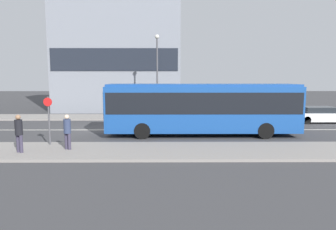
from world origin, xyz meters
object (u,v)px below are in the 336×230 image
object	(u,v)px
parked_car_1	(319,115)
street_lamp	(157,68)
city_bus	(202,106)
pedestrian_near_stop	(19,131)
bus_stop_sign	(49,117)
pedestrian_down_pavement	(67,130)
parked_car_0	(251,114)

from	to	relation	value
parked_car_1	street_lamp	size ratio (longest dim) A/B	0.63
city_bus	pedestrian_near_stop	xyz separation A→B (m)	(-9.03, -4.85, -0.70)
bus_stop_sign	pedestrian_down_pavement	bearing A→B (deg)	-38.98
city_bus	parked_car_1	bearing A→B (deg)	27.73
city_bus	street_lamp	bearing A→B (deg)	112.44
city_bus	parked_car_1	xyz separation A→B (m)	(10.09, 5.30, -1.23)
pedestrian_near_stop	bus_stop_sign	xyz separation A→B (m)	(0.77, 1.62, 0.46)
city_bus	bus_stop_sign	xyz separation A→B (m)	(-8.25, -3.23, -0.25)
parked_car_0	street_lamp	size ratio (longest dim) A/B	0.65
parked_car_1	pedestrian_near_stop	size ratio (longest dim) A/B	2.51
parked_car_1	bus_stop_sign	distance (m)	20.25
city_bus	bus_stop_sign	bearing A→B (deg)	-158.65
pedestrian_near_stop	pedestrian_down_pavement	world-z (taller)	pedestrian_near_stop
bus_stop_sign	street_lamp	xyz separation A→B (m)	(5.28, 10.43, 2.82)
parked_car_1	street_lamp	bearing A→B (deg)	171.73
parked_car_0	bus_stop_sign	size ratio (longest dim) A/B	1.82
bus_stop_sign	street_lamp	world-z (taller)	street_lamp
parked_car_1	pedestrian_down_pavement	xyz separation A→B (m)	(-17.07, -9.56, 0.48)
pedestrian_near_stop	bus_stop_sign	bearing A→B (deg)	-91.47
parked_car_0	bus_stop_sign	world-z (taller)	bus_stop_sign
pedestrian_down_pavement	city_bus	bearing A→B (deg)	-121.73
city_bus	pedestrian_near_stop	bearing A→B (deg)	-151.78
pedestrian_near_stop	pedestrian_down_pavement	bearing A→B (deg)	-139.73
parked_car_1	bus_stop_sign	xyz separation A→B (m)	(-18.34, -8.53, 0.99)
parked_car_0	pedestrian_down_pavement	world-z (taller)	pedestrian_down_pavement
pedestrian_near_stop	parked_car_1	bearing A→B (deg)	-127.98
city_bus	pedestrian_down_pavement	distance (m)	8.21
parked_car_1	city_bus	bearing A→B (deg)	-152.26
pedestrian_near_stop	pedestrian_down_pavement	xyz separation A→B (m)	(2.04, 0.59, -0.04)
parked_car_1	bus_stop_sign	world-z (taller)	bus_stop_sign
street_lamp	city_bus	bearing A→B (deg)	-67.55
parked_car_1	pedestrian_near_stop	bearing A→B (deg)	-152.03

